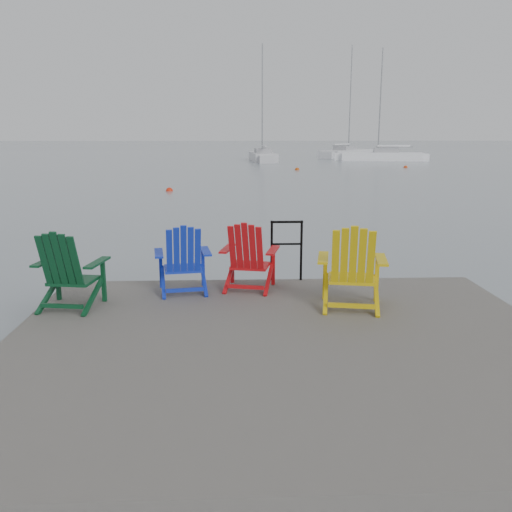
{
  "coord_description": "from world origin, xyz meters",
  "views": [
    {
      "loc": [
        -0.54,
        -5.35,
        2.64
      ],
      "look_at": [
        -0.2,
        2.55,
        0.85
      ],
      "focal_mm": 38.0,
      "sensor_mm": 36.0,
      "label": 1
    }
  ],
  "objects_px": {
    "buoy_b": "(169,191)",
    "buoy_d": "(297,170)",
    "chair_red": "(248,256)",
    "chair_yellow": "(352,267)",
    "sailboat_far": "(382,157)",
    "chair_green": "(68,269)",
    "sailboat_near": "(263,157)",
    "buoy_c": "(406,168)",
    "sailboat_mid": "(346,154)",
    "chair_blue": "(183,259)",
    "handrail": "(287,245)"
  },
  "relations": [
    {
      "from": "sailboat_near",
      "to": "buoy_c",
      "type": "relative_size",
      "value": 34.25
    },
    {
      "from": "buoy_c",
      "to": "chair_red",
      "type": "bearing_deg",
      "value": -110.82
    },
    {
      "from": "sailboat_near",
      "to": "chair_yellow",
      "type": "bearing_deg",
      "value": -94.6
    },
    {
      "from": "chair_red",
      "to": "buoy_c",
      "type": "distance_m",
      "value": 38.07
    },
    {
      "from": "sailboat_mid",
      "to": "sailboat_far",
      "type": "xyz_separation_m",
      "value": [
        1.68,
        -9.18,
        0.0
      ]
    },
    {
      "from": "sailboat_mid",
      "to": "buoy_c",
      "type": "distance_m",
      "value": 20.51
    },
    {
      "from": "chair_red",
      "to": "sailboat_mid",
      "type": "relative_size",
      "value": 0.08
    },
    {
      "from": "handrail",
      "to": "buoy_d",
      "type": "relative_size",
      "value": 2.6
    },
    {
      "from": "buoy_b",
      "to": "buoy_d",
      "type": "xyz_separation_m",
      "value": [
        7.79,
        14.87,
        0.0
      ]
    },
    {
      "from": "buoy_c",
      "to": "handrail",
      "type": "bearing_deg",
      "value": -110.25
    },
    {
      "from": "sailboat_near",
      "to": "sailboat_mid",
      "type": "relative_size",
      "value": 0.89
    },
    {
      "from": "chair_green",
      "to": "sailboat_far",
      "type": "distance_m",
      "value": 50.57
    },
    {
      "from": "chair_green",
      "to": "buoy_c",
      "type": "bearing_deg",
      "value": 75.55
    },
    {
      "from": "sailboat_far",
      "to": "buoy_d",
      "type": "xyz_separation_m",
      "value": [
        -10.12,
        -13.68,
        -0.36
      ]
    },
    {
      "from": "chair_green",
      "to": "sailboat_far",
      "type": "height_order",
      "value": "sailboat_far"
    },
    {
      "from": "sailboat_mid",
      "to": "buoy_b",
      "type": "xyz_separation_m",
      "value": [
        -16.22,
        -37.74,
        -0.35
      ]
    },
    {
      "from": "handrail",
      "to": "buoy_c",
      "type": "xyz_separation_m",
      "value": [
        12.95,
        35.1,
        -1.04
      ]
    },
    {
      "from": "sailboat_mid",
      "to": "sailboat_far",
      "type": "bearing_deg",
      "value": -41.56
    },
    {
      "from": "sailboat_far",
      "to": "sailboat_mid",
      "type": "bearing_deg",
      "value": 20.75
    },
    {
      "from": "chair_blue",
      "to": "sailboat_near",
      "type": "bearing_deg",
      "value": 76.9
    },
    {
      "from": "chair_green",
      "to": "sailboat_near",
      "type": "bearing_deg",
      "value": 93.01
    },
    {
      "from": "chair_green",
      "to": "sailboat_mid",
      "type": "bearing_deg",
      "value": 83.98
    },
    {
      "from": "handrail",
      "to": "buoy_b",
      "type": "xyz_separation_m",
      "value": [
        -3.77,
        17.86,
        -1.04
      ]
    },
    {
      "from": "buoy_b",
      "to": "sailboat_far",
      "type": "bearing_deg",
      "value": 57.91
    },
    {
      "from": "chair_green",
      "to": "sailboat_far",
      "type": "xyz_separation_m",
      "value": [
        16.97,
        47.63,
        -0.65
      ]
    },
    {
      "from": "chair_blue",
      "to": "buoy_b",
      "type": "bearing_deg",
      "value": 88.46
    },
    {
      "from": "chair_red",
      "to": "chair_yellow",
      "type": "relative_size",
      "value": 0.91
    },
    {
      "from": "handrail",
      "to": "buoy_d",
      "type": "xyz_separation_m",
      "value": [
        4.02,
        32.73,
        -1.04
      ]
    },
    {
      "from": "chair_red",
      "to": "buoy_d",
      "type": "height_order",
      "value": "chair_red"
    },
    {
      "from": "handrail",
      "to": "sailboat_near",
      "type": "bearing_deg",
      "value": 87.29
    },
    {
      "from": "buoy_c",
      "to": "sailboat_near",
      "type": "bearing_deg",
      "value": 133.54
    },
    {
      "from": "chair_yellow",
      "to": "buoy_b",
      "type": "xyz_separation_m",
      "value": [
        -4.45,
        19.22,
        -1.04
      ]
    },
    {
      "from": "chair_red",
      "to": "sailboat_far",
      "type": "distance_m",
      "value": 49.14
    },
    {
      "from": "buoy_d",
      "to": "buoy_c",
      "type": "bearing_deg",
      "value": 14.85
    },
    {
      "from": "handrail",
      "to": "chair_blue",
      "type": "distance_m",
      "value": 1.58
    },
    {
      "from": "sailboat_far",
      "to": "buoy_d",
      "type": "bearing_deg",
      "value": 153.86
    },
    {
      "from": "chair_red",
      "to": "chair_green",
      "type": "bearing_deg",
      "value": -149.05
    },
    {
      "from": "chair_yellow",
      "to": "chair_green",
      "type": "bearing_deg",
      "value": -171.71
    },
    {
      "from": "chair_green",
      "to": "buoy_d",
      "type": "xyz_separation_m",
      "value": [
        6.86,
        33.95,
        -1.0
      ]
    },
    {
      "from": "buoy_c",
      "to": "buoy_d",
      "type": "relative_size",
      "value": 0.96
    },
    {
      "from": "sailboat_far",
      "to": "buoy_b",
      "type": "xyz_separation_m",
      "value": [
        -17.91,
        -28.55,
        -0.36
      ]
    },
    {
      "from": "sailboat_mid",
      "to": "buoy_b",
      "type": "height_order",
      "value": "sailboat_mid"
    },
    {
      "from": "chair_yellow",
      "to": "sailboat_far",
      "type": "relative_size",
      "value": 0.1
    },
    {
      "from": "handrail",
      "to": "chair_green",
      "type": "relative_size",
      "value": 0.9
    },
    {
      "from": "chair_green",
      "to": "chair_red",
      "type": "height_order",
      "value": "chair_green"
    },
    {
      "from": "chair_blue",
      "to": "handrail",
      "type": "bearing_deg",
      "value": 12.9
    },
    {
      "from": "chair_red",
      "to": "chair_yellow",
      "type": "distance_m",
      "value": 1.54
    },
    {
      "from": "sailboat_near",
      "to": "chair_red",
      "type": "bearing_deg",
      "value": -96.17
    },
    {
      "from": "buoy_b",
      "to": "buoy_d",
      "type": "relative_size",
      "value": 0.97
    },
    {
      "from": "chair_red",
      "to": "sailboat_near",
      "type": "relative_size",
      "value": 0.08
    }
  ]
}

